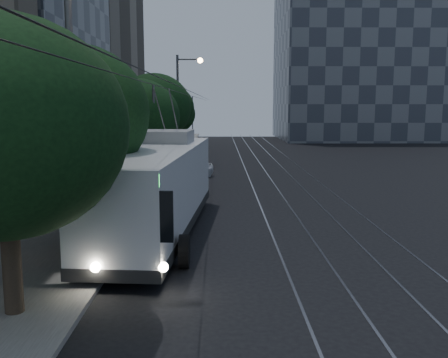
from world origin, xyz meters
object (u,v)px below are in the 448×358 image
at_px(pickup_silver, 172,182).
at_px(car_white_b, 186,159).
at_px(car_white_c, 191,150).
at_px(car_white_a, 194,169).
at_px(streetlamp_far, 183,98).
at_px(trolleybus, 158,188).
at_px(streetlamp_near, 86,85).
at_px(car_white_d, 196,146).

distance_m(pickup_silver, car_white_b, 11.74).
relative_size(car_white_b, car_white_c, 1.15).
bearing_deg(car_white_b, car_white_a, -82.06).
height_order(car_white_c, streetlamp_far, streetlamp_far).
xyz_separation_m(car_white_a, car_white_b, (-0.86, 5.01, 0.14)).
distance_m(trolleybus, car_white_c, 26.92).
bearing_deg(car_white_b, streetlamp_near, -94.41).
bearing_deg(pickup_silver, streetlamp_far, 92.78).
relative_size(car_white_a, car_white_d, 0.81).
bearing_deg(pickup_silver, car_white_c, 91.00).
distance_m(trolleybus, car_white_d, 31.69).
bearing_deg(streetlamp_far, streetlamp_near, -91.21).
distance_m(car_white_d, streetlamp_near, 37.01).
distance_m(pickup_silver, streetlamp_near, 13.37).
bearing_deg(car_white_a, car_white_b, 123.02).
xyz_separation_m(trolleybus, car_white_a, (0.66, 14.21, -1.13)).
bearing_deg(trolleybus, streetlamp_near, -99.99).
bearing_deg(streetlamp_far, car_white_c, 81.61).
bearing_deg(trolleybus, car_white_b, 95.17).
relative_size(trolleybus, car_white_a, 3.44).
bearing_deg(trolleybus, car_white_c, 94.99).
bearing_deg(streetlamp_near, car_white_a, 84.17).
xyz_separation_m(car_white_b, car_white_c, (0.00, 7.68, -0.01)).
relative_size(trolleybus, car_white_d, 2.78).
relative_size(trolleybus, streetlamp_near, 1.43).
distance_m(car_white_a, car_white_d, 17.48).
relative_size(trolleybus, car_white_c, 2.76).
distance_m(pickup_silver, streetlamp_far, 16.70).
xyz_separation_m(car_white_a, car_white_c, (-0.86, 12.70, 0.13)).
height_order(car_white_d, streetlamp_near, streetlamp_near).
bearing_deg(trolleybus, pickup_silver, 96.10).
height_order(trolleybus, streetlamp_far, streetlamp_far).
distance_m(car_white_b, car_white_d, 12.46).
height_order(car_white_c, car_white_d, car_white_d).
bearing_deg(car_white_d, pickup_silver, -84.74).
relative_size(car_white_a, car_white_b, 0.70).
xyz_separation_m(car_white_d, streetlamp_far, (-0.75, -8.16, 4.70)).
distance_m(car_white_a, streetlamp_near, 19.92).
distance_m(car_white_c, streetlamp_near, 32.28).
distance_m(trolleybus, streetlamp_near, 6.37).
xyz_separation_m(trolleybus, streetlamp_near, (-1.30, -5.01, 3.72)).
height_order(trolleybus, car_white_d, trolleybus).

